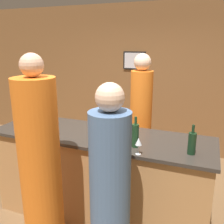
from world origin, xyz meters
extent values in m
plane|color=brown|center=(0.00, 0.00, 0.00)|extent=(14.00, 14.00, 0.00)
cube|color=brown|center=(0.00, 2.30, 1.40)|extent=(8.00, 0.06, 2.80)
cube|color=black|center=(-0.27, 2.26, 1.75)|extent=(0.44, 0.02, 0.34)
cube|color=silver|center=(-0.27, 2.25, 1.75)|extent=(0.39, 0.00, 0.29)
cube|color=#B27F4C|center=(0.00, 0.00, 0.52)|extent=(2.49, 0.73, 1.04)
cube|color=#332D28|center=(0.00, 0.00, 1.06)|extent=(2.55, 0.79, 0.04)
cylinder|color=orange|center=(0.29, 0.72, 0.87)|extent=(0.29, 0.29, 1.74)
sphere|color=beige|center=(0.29, 0.72, 1.85)|extent=(0.22, 0.22, 0.22)
cylinder|color=orange|center=(-0.24, -0.78, 0.91)|extent=(0.37, 0.37, 1.82)
sphere|color=tan|center=(-0.24, -0.78, 1.92)|extent=(0.20, 0.20, 0.20)
cylinder|color=#4C6B93|center=(0.43, -0.74, 0.79)|extent=(0.34, 0.34, 1.58)
sphere|color=beige|center=(0.43, -0.74, 1.70)|extent=(0.23, 0.23, 0.23)
cylinder|color=#19381E|center=(0.48, -0.19, 1.20)|extent=(0.07, 0.07, 0.24)
cylinder|color=#19381E|center=(0.48, -0.19, 1.35)|extent=(0.03, 0.03, 0.08)
cylinder|color=black|center=(1.02, -0.16, 1.18)|extent=(0.07, 0.07, 0.21)
cylinder|color=black|center=(1.02, -0.16, 1.33)|extent=(0.03, 0.03, 0.08)
cylinder|color=black|center=(0.23, -0.11, 1.17)|extent=(0.07, 0.07, 0.19)
cylinder|color=black|center=(0.23, -0.11, 1.30)|extent=(0.03, 0.03, 0.07)
cylinder|color=silver|center=(0.56, -0.35, 1.08)|extent=(0.05, 0.05, 0.00)
cylinder|color=silver|center=(0.56, -0.35, 1.13)|extent=(0.01, 0.01, 0.09)
cone|color=silver|center=(0.56, -0.35, 1.21)|extent=(0.06, 0.06, 0.07)
cylinder|color=silver|center=(-0.45, -0.35, 1.08)|extent=(0.05, 0.05, 0.00)
cylinder|color=silver|center=(-0.45, -0.35, 1.13)|extent=(0.01, 0.01, 0.10)
cone|color=silver|center=(-0.45, -0.35, 1.21)|extent=(0.08, 0.08, 0.07)
cylinder|color=silver|center=(0.04, -0.15, 1.08)|extent=(0.05, 0.05, 0.00)
cylinder|color=silver|center=(0.04, -0.15, 1.14)|extent=(0.01, 0.01, 0.10)
cone|color=silver|center=(0.04, -0.15, 1.22)|extent=(0.08, 0.08, 0.07)
camera|label=1|loc=(1.12, -2.44, 2.10)|focal=40.00mm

